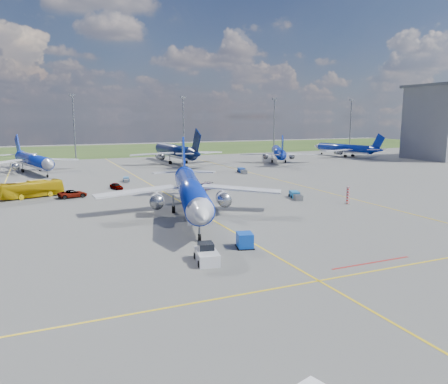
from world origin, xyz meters
name	(u,v)px	position (x,y,z in m)	size (l,w,h in m)	color
ground	(230,230)	(0.00, 0.00, 0.00)	(400.00, 400.00, 0.00)	#575755
grass_strip	(91,151)	(0.00, 150.00, 0.00)	(400.00, 80.00, 0.01)	#2D4719
taxiway_lines	(171,196)	(0.17, 27.70, 0.01)	(60.25, 160.00, 0.02)	yellow
floodlight_masts	(131,123)	(10.00, 110.00, 12.56)	(202.20, 0.50, 22.70)	slate
warning_post	(348,195)	(26.00, 8.00, 1.50)	(0.50, 0.50, 3.00)	red
bg_jet_nnw	(34,173)	(-23.78, 76.46, 0.00)	(27.83, 36.52, 9.57)	#0B269D
bg_jet_n	(175,163)	(18.78, 85.27, 0.00)	(32.90, 43.18, 11.31)	#07133D
bg_jet_ne	(278,162)	(51.53, 74.88, 0.00)	(26.91, 35.32, 9.25)	#0B269D
bg_jet_ene	(344,157)	(84.78, 82.16, 0.00)	(26.03, 34.16, 8.95)	#0B269D
main_airliner	(191,216)	(-1.96, 10.14, 0.00)	(31.64, 41.53, 10.88)	#0B269D
pushback_tug	(207,255)	(-7.59, -10.88, 0.78)	(2.85, 5.82, 1.93)	silver
uld_container	(245,240)	(-1.68, -7.88, 0.86)	(1.73, 2.16, 1.73)	#0D44BC
apron_bus	(31,189)	(-24.34, 36.44, 1.60)	(2.69, 11.50, 3.20)	gold
service_car_a	(116,186)	(-8.07, 39.98, 0.65)	(1.54, 3.82, 1.30)	#999999
service_car_b	(73,194)	(-17.27, 33.33, 0.73)	(2.41, 5.23, 1.45)	#999999
service_car_c	(204,187)	(8.16, 31.07, 0.75)	(2.10, 5.16, 1.50)	#999999
baggage_tug_w	(296,195)	(20.65, 16.09, 0.54)	(2.91, 5.35, 1.16)	#1C6CAB
baggage_tug_c	(126,180)	(-4.12, 49.73, 0.46)	(1.99, 4.54, 0.99)	#1A5E9C
baggage_tug_e	(242,171)	(27.84, 53.69, 0.57)	(2.52, 5.60, 1.22)	#1A429F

